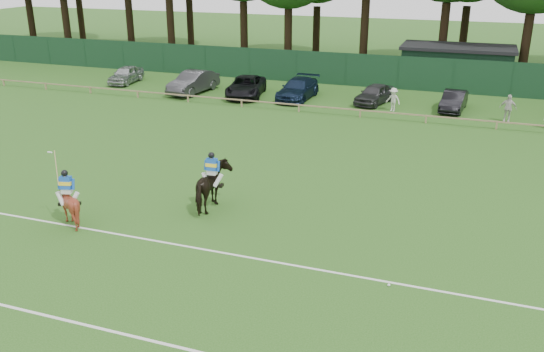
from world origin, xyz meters
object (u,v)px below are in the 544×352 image
at_px(sedan_grey, 193,82).
at_px(utility_shed, 456,65).
at_px(hatch_grey, 374,94).
at_px(horse_dark, 213,187).
at_px(estate_black, 454,101).
at_px(spectator_mid, 508,108).
at_px(horse_chestnut, 69,204).
at_px(suv_black, 246,86).
at_px(sedan_navy, 298,89).
at_px(polo_ball, 389,285).
at_px(sedan_silver, 126,75).
at_px(spectator_left, 393,100).

distance_m(sedan_grey, utility_shed, 20.22).
relative_size(sedan_grey, hatch_grey, 1.23).
relative_size(horse_dark, estate_black, 0.56).
bearing_deg(hatch_grey, horse_dark, -83.39).
relative_size(estate_black, spectator_mid, 2.32).
bearing_deg(utility_shed, horse_dark, -105.50).
height_order(horse_chestnut, suv_black, horse_chestnut).
xyz_separation_m(suv_black, sedan_navy, (3.75, 0.42, 0.01)).
relative_size(sedan_navy, estate_black, 1.26).
relative_size(horse_dark, hatch_grey, 0.56).
height_order(estate_black, polo_ball, estate_black).
height_order(horse_chestnut, sedan_navy, horse_chestnut).
bearing_deg(polo_ball, sedan_grey, 128.96).
height_order(sedan_grey, suv_black, sedan_grey).
distance_m(horse_dark, estate_black, 21.07).
xyz_separation_m(sedan_silver, sedan_navy, (14.42, -0.65, 0.04)).
distance_m(sedan_grey, polo_ball, 28.21).
xyz_separation_m(suv_black, estate_black, (14.25, 0.70, -0.06)).
relative_size(sedan_grey, estate_black, 1.23).
height_order(suv_black, hatch_grey, suv_black).
bearing_deg(sedan_silver, horse_chestnut, -67.32).
bearing_deg(utility_shed, estate_black, -87.52).
bearing_deg(sedan_navy, suv_black, -171.47).
relative_size(horse_dark, sedan_navy, 0.45).
distance_m(suv_black, utility_shed, 16.58).
bearing_deg(horse_chestnut, horse_dark, -160.98).
height_order(sedan_navy, hatch_grey, sedan_navy).
relative_size(estate_black, utility_shed, 0.46).
bearing_deg(estate_black, horse_dark, -107.57).
bearing_deg(horse_chestnut, sedan_navy, -110.14).
distance_m(estate_black, spectator_left, 3.97).
bearing_deg(sedan_grey, sedan_navy, 12.40).
bearing_deg(spectator_mid, horse_dark, -116.03).
xyz_separation_m(sedan_navy, polo_ball, (9.93, -22.63, -0.66)).
height_order(sedan_silver, hatch_grey, sedan_silver).
bearing_deg(hatch_grey, spectator_mid, 2.54).
bearing_deg(spectator_left, hatch_grey, 150.75).
height_order(hatch_grey, spectator_mid, spectator_mid).
bearing_deg(polo_ball, spectator_left, 98.27).
distance_m(polo_ball, utility_shed, 31.26).
distance_m(horse_dark, hatch_grey, 19.81).
bearing_deg(estate_black, utility_shed, 97.41).
bearing_deg(hatch_grey, polo_ball, -63.72).
bearing_deg(estate_black, hatch_grey, -176.60).
distance_m(sedan_silver, estate_black, 24.92).
distance_m(estate_black, polo_ball, 22.93).
height_order(suv_black, spectator_left, spectator_left).
xyz_separation_m(horse_chestnut, sedan_silver, (-12.37, 22.84, -0.11)).
bearing_deg(sedan_grey, estate_black, 10.35).
relative_size(horse_dark, horse_chestnut, 1.41).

